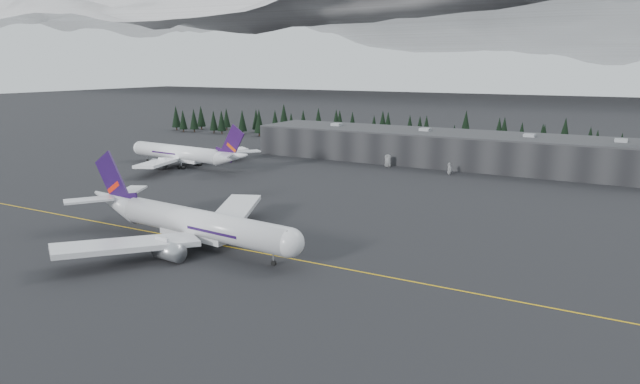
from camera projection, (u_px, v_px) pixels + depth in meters
The scene contains 9 objects.
ground at pixel (274, 252), 120.10m from camera, with size 1400.00×1400.00×0.00m, color black.
taxiline at pixel (269, 254), 118.40m from camera, with size 400.00×0.40×0.02m, color gold.
terminal at pixel (449, 148), 225.38m from camera, with size 160.00×30.00×12.60m.
treeline at pixel (473, 135), 256.68m from camera, with size 360.00×20.00×15.00m, color black.
mountain_ridge at pixel (598, 88), 973.28m from camera, with size 4400.00×900.00×420.00m, color white, non-canonical shape.
jet_main at pixel (186, 221), 123.99m from camera, with size 63.50×58.40×18.67m.
jet_parked at pixel (187, 154), 218.56m from camera, with size 60.87×56.00×17.90m.
gse_vehicle_a at pixel (388, 165), 219.40m from camera, with size 2.26×4.90×1.36m, color silver.
gse_vehicle_b at pixel (450, 172), 204.57m from camera, with size 1.71×4.26×1.45m, color silver.
Camera 1 is at (64.05, -95.35, 38.52)m, focal length 32.00 mm.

